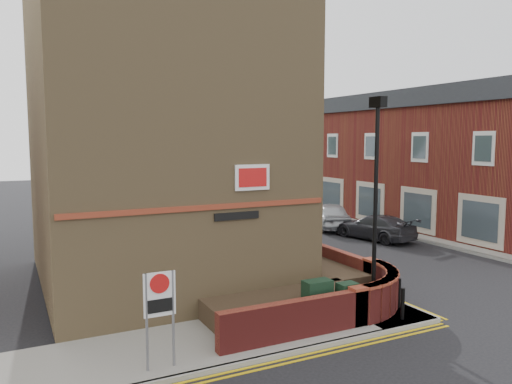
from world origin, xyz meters
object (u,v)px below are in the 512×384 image
at_px(utility_cabinet_large, 317,301).
at_px(silver_car_near, 278,225).
at_px(lamppost, 375,205).
at_px(zone_sign, 160,302).

height_order(utility_cabinet_large, silver_car_near, silver_car_near).
bearing_deg(silver_car_near, utility_cabinet_large, -127.05).
distance_m(utility_cabinet_large, silver_car_near, 12.16).
relative_size(lamppost, silver_car_near, 1.38).
relative_size(lamppost, zone_sign, 2.86).
bearing_deg(utility_cabinet_large, zone_sign, -170.31).
bearing_deg(utility_cabinet_large, lamppost, -3.01).
distance_m(lamppost, utility_cabinet_large, 3.24).
bearing_deg(lamppost, utility_cabinet_large, 176.99).
relative_size(lamppost, utility_cabinet_large, 5.25).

